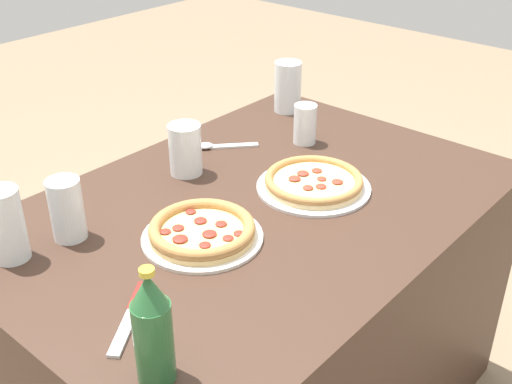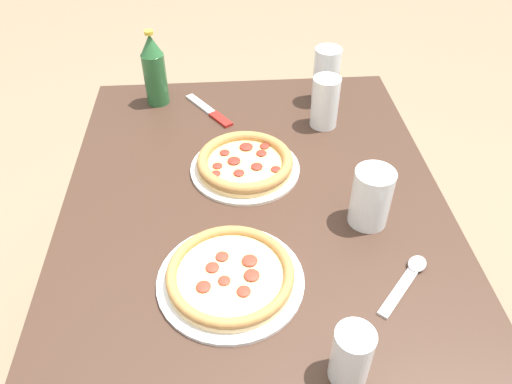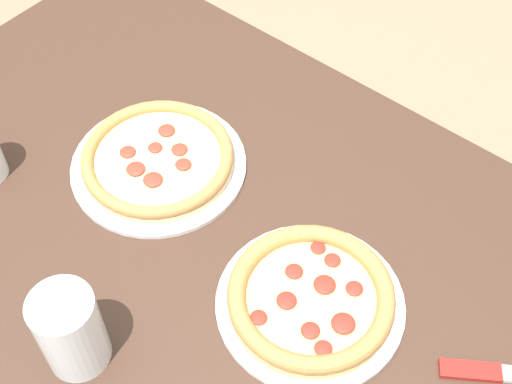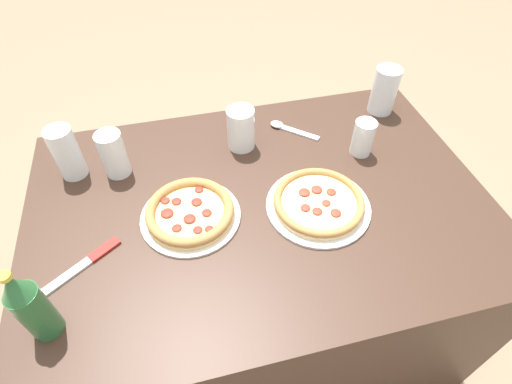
{
  "view_description": "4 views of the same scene",
  "coord_description": "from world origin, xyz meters",
  "px_view_note": "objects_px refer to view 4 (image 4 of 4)",
  "views": [
    {
      "loc": [
        0.98,
        0.85,
        1.48
      ],
      "look_at": [
        0.05,
        0.05,
        0.79
      ],
      "focal_mm": 45.0,
      "sensor_mm": 36.0,
      "label": 1
    },
    {
      "loc": [
        -0.74,
        0.06,
        1.47
      ],
      "look_at": [
        0.03,
        0.0,
        0.79
      ],
      "focal_mm": 35.0,
      "sensor_mm": 36.0,
      "label": 2
    },
    {
      "loc": [
        0.44,
        -0.4,
        1.59
      ],
      "look_at": [
        0.05,
        0.07,
        0.8
      ],
      "focal_mm": 50.0,
      "sensor_mm": 36.0,
      "label": 3
    },
    {
      "loc": [
        0.18,
        0.7,
        1.53
      ],
      "look_at": [
        0.02,
        0.02,
        0.77
      ],
      "focal_mm": 28.0,
      "sensor_mm": 36.0,
      "label": 4
    }
  ],
  "objects_px": {
    "knife": "(86,263)",
    "glass_orange_juice": "(384,92)",
    "glass_cola": "(114,156)",
    "glass_lemonade": "(67,154)",
    "spoon": "(286,128)",
    "pizza_pepperoni": "(190,213)",
    "beer_bottle": "(30,306)",
    "glass_iced_tea": "(363,138)",
    "pizza_veggie": "(319,203)",
    "glass_mango_juice": "(239,131)"
  },
  "relations": [
    {
      "from": "glass_cola",
      "to": "glass_iced_tea",
      "type": "bearing_deg",
      "value": 173.15
    },
    {
      "from": "pizza_veggie",
      "to": "pizza_pepperoni",
      "type": "distance_m",
      "value": 0.34
    },
    {
      "from": "glass_cola",
      "to": "glass_lemonade",
      "type": "xyz_separation_m",
      "value": [
        0.12,
        -0.02,
        0.01
      ]
    },
    {
      "from": "spoon",
      "to": "beer_bottle",
      "type": "bearing_deg",
      "value": 37.7
    },
    {
      "from": "pizza_pepperoni",
      "to": "beer_bottle",
      "type": "height_order",
      "value": "beer_bottle"
    },
    {
      "from": "pizza_veggie",
      "to": "spoon",
      "type": "bearing_deg",
      "value": -92.24
    },
    {
      "from": "glass_orange_juice",
      "to": "pizza_pepperoni",
      "type": "bearing_deg",
      "value": 24.8
    },
    {
      "from": "glass_cola",
      "to": "glass_orange_juice",
      "type": "relative_size",
      "value": 0.88
    },
    {
      "from": "glass_cola",
      "to": "glass_mango_juice",
      "type": "height_order",
      "value": "glass_cola"
    },
    {
      "from": "glass_orange_juice",
      "to": "glass_iced_tea",
      "type": "height_order",
      "value": "glass_orange_juice"
    },
    {
      "from": "beer_bottle",
      "to": "spoon",
      "type": "height_order",
      "value": "beer_bottle"
    },
    {
      "from": "pizza_veggie",
      "to": "glass_lemonade",
      "type": "xyz_separation_m",
      "value": [
        0.64,
        -0.29,
        0.06
      ]
    },
    {
      "from": "glass_lemonade",
      "to": "knife",
      "type": "xyz_separation_m",
      "value": [
        -0.04,
        0.33,
        -0.07
      ]
    },
    {
      "from": "glass_mango_juice",
      "to": "glass_iced_tea",
      "type": "height_order",
      "value": "glass_mango_juice"
    },
    {
      "from": "pizza_veggie",
      "to": "glass_orange_juice",
      "type": "relative_size",
      "value": 1.79
    },
    {
      "from": "glass_orange_juice",
      "to": "glass_lemonade",
      "type": "height_order",
      "value": "glass_lemonade"
    },
    {
      "from": "glass_lemonade",
      "to": "knife",
      "type": "relative_size",
      "value": 0.88
    },
    {
      "from": "pizza_pepperoni",
      "to": "beer_bottle",
      "type": "xyz_separation_m",
      "value": [
        0.33,
        0.23,
        0.08
      ]
    },
    {
      "from": "pizza_pepperoni",
      "to": "glass_iced_tea",
      "type": "relative_size",
      "value": 2.34
    },
    {
      "from": "beer_bottle",
      "to": "spoon",
      "type": "bearing_deg",
      "value": -142.3
    },
    {
      "from": "pizza_veggie",
      "to": "glass_lemonade",
      "type": "height_order",
      "value": "glass_lemonade"
    },
    {
      "from": "knife",
      "to": "glass_mango_juice",
      "type": "bearing_deg",
      "value": -143.34
    },
    {
      "from": "pizza_pepperoni",
      "to": "glass_orange_juice",
      "type": "bearing_deg",
      "value": -155.2
    },
    {
      "from": "knife",
      "to": "glass_orange_juice",
      "type": "bearing_deg",
      "value": -157.13
    },
    {
      "from": "glass_mango_juice",
      "to": "spoon",
      "type": "bearing_deg",
      "value": -164.74
    },
    {
      "from": "glass_iced_tea",
      "to": "beer_bottle",
      "type": "bearing_deg",
      "value": 22.8
    },
    {
      "from": "pizza_veggie",
      "to": "glass_iced_tea",
      "type": "height_order",
      "value": "glass_iced_tea"
    },
    {
      "from": "glass_mango_juice",
      "to": "knife",
      "type": "height_order",
      "value": "glass_mango_juice"
    },
    {
      "from": "knife",
      "to": "glass_cola",
      "type": "bearing_deg",
      "value": -104.85
    },
    {
      "from": "glass_iced_tea",
      "to": "knife",
      "type": "bearing_deg",
      "value": 15.19
    },
    {
      "from": "glass_orange_juice",
      "to": "spoon",
      "type": "xyz_separation_m",
      "value": [
        0.34,
        0.02,
        -0.07
      ]
    },
    {
      "from": "pizza_pepperoni",
      "to": "spoon",
      "type": "relative_size",
      "value": 1.81
    },
    {
      "from": "pizza_veggie",
      "to": "beer_bottle",
      "type": "height_order",
      "value": "beer_bottle"
    },
    {
      "from": "pizza_pepperoni",
      "to": "glass_iced_tea",
      "type": "bearing_deg",
      "value": -165.95
    },
    {
      "from": "glass_orange_juice",
      "to": "glass_mango_juice",
      "type": "bearing_deg",
      "value": 7.76
    },
    {
      "from": "glass_orange_juice",
      "to": "beer_bottle",
      "type": "distance_m",
      "value": 1.15
    },
    {
      "from": "glass_mango_juice",
      "to": "glass_lemonade",
      "type": "distance_m",
      "value": 0.49
    },
    {
      "from": "glass_iced_tea",
      "to": "glass_lemonade",
      "type": "bearing_deg",
      "value": -7.49
    },
    {
      "from": "glass_cola",
      "to": "glass_mango_juice",
      "type": "xyz_separation_m",
      "value": [
        -0.37,
        -0.03,
        -0.0
      ]
    },
    {
      "from": "pizza_pepperoni",
      "to": "beer_bottle",
      "type": "bearing_deg",
      "value": 34.89
    },
    {
      "from": "pizza_pepperoni",
      "to": "knife",
      "type": "relative_size",
      "value": 1.47
    },
    {
      "from": "glass_iced_tea",
      "to": "knife",
      "type": "relative_size",
      "value": 0.62
    },
    {
      "from": "glass_mango_juice",
      "to": "beer_bottle",
      "type": "distance_m",
      "value": 0.7
    },
    {
      "from": "glass_orange_juice",
      "to": "glass_iced_tea",
      "type": "relative_size",
      "value": 1.4
    },
    {
      "from": "glass_lemonade",
      "to": "beer_bottle",
      "type": "bearing_deg",
      "value": 86.89
    },
    {
      "from": "glass_mango_juice",
      "to": "spoon",
      "type": "xyz_separation_m",
      "value": [
        -0.16,
        -0.04,
        -0.05
      ]
    },
    {
      "from": "pizza_veggie",
      "to": "pizza_pepperoni",
      "type": "height_order",
      "value": "pizza_pepperoni"
    },
    {
      "from": "pizza_veggie",
      "to": "pizza_pepperoni",
      "type": "relative_size",
      "value": 1.07
    },
    {
      "from": "glass_cola",
      "to": "glass_iced_tea",
      "type": "height_order",
      "value": "glass_cola"
    },
    {
      "from": "beer_bottle",
      "to": "spoon",
      "type": "relative_size",
      "value": 1.47
    }
  ]
}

